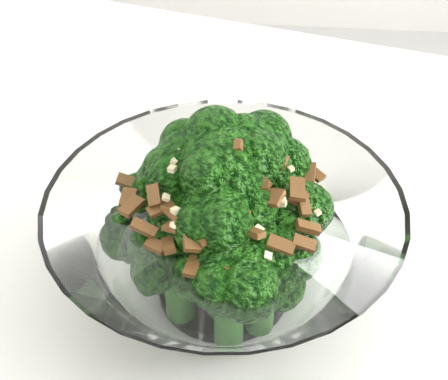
{
  "coord_description": "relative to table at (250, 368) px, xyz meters",
  "views": [
    {
      "loc": [
        -0.08,
        -0.41,
        1.13
      ],
      "look_at": [
        -0.11,
        -0.09,
        0.85
      ],
      "focal_mm": 55.0,
      "sensor_mm": 36.0,
      "label": 1
    }
  ],
  "objects": [
    {
      "name": "broccoli_dish",
      "position": [
        -0.02,
        0.01,
        0.12
      ],
      "size": [
        0.23,
        0.23,
        0.14
      ],
      "color": "white",
      "rests_on": "table"
    },
    {
      "name": "table",
      "position": [
        0.0,
        0.0,
        0.0
      ],
      "size": [
        1.36,
        1.07,
        0.75
      ],
      "color": "white",
      "rests_on": "ground"
    }
  ]
}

